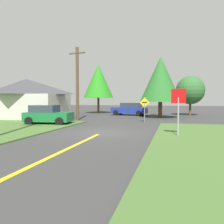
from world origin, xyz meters
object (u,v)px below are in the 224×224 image
direction_sign (145,107)px  pine_tree_center (98,81)px  stop_sign (178,103)px  car_approaching_junction (130,109)px  oak_tree_left (190,90)px  parked_car_near_building (48,115)px  utility_pole_mid (77,83)px  oak_tree_right (160,79)px  barn (27,99)px

direction_sign → pine_tree_center: 15.30m
stop_sign → direction_sign: size_ratio=1.19×
car_approaching_junction → oak_tree_left: (7.58, 1.25, 2.42)m
pine_tree_center → stop_sign: bearing=-60.9°
direction_sign → pine_tree_center: pine_tree_center is taller
oak_tree_left → parked_car_near_building: bearing=-131.6°
parked_car_near_building → utility_pole_mid: utility_pole_mid is taller
car_approaching_junction → oak_tree_right: oak_tree_right is taller
utility_pole_mid → pine_tree_center: bearing=97.4°
car_approaching_junction → pine_tree_center: pine_tree_center is taller
direction_sign → stop_sign: bearing=-70.0°
oak_tree_left → direction_sign: bearing=-113.8°
parked_car_near_building → barn: (-5.36, 4.91, 1.35)m
utility_pole_mid → oak_tree_left: size_ratio=1.44×
oak_tree_left → pine_tree_center: bearing=171.1°
parked_car_near_building → oak_tree_left: bearing=42.2°
car_approaching_junction → oak_tree_right: size_ratio=0.68×
car_approaching_junction → barn: bearing=44.8°
pine_tree_center → barn: bearing=-113.3°
oak_tree_right → barn: bearing=-161.7°
stop_sign → direction_sign: (-2.78, 7.65, -0.52)m
oak_tree_right → barn: (-14.14, -4.67, -2.20)m
car_approaching_junction → parked_car_near_building: size_ratio=1.18×
stop_sign → oak_tree_left: (1.79, 18.00, 1.30)m
parked_car_near_building → utility_pole_mid: 5.32m
utility_pole_mid → oak_tree_right: 9.50m
stop_sign → utility_pole_mid: 12.96m
parked_car_near_building → utility_pole_mid: size_ratio=0.55×
stop_sign → oak_tree_right: size_ratio=0.39×
parked_car_near_building → pine_tree_center: (-0.63, 15.88, 3.94)m
pine_tree_center → oak_tree_left: bearing=-8.9°
stop_sign → car_approaching_junction: bearing=-62.6°
parked_car_near_building → oak_tree_left: 18.68m
stop_sign → direction_sign: bearing=-61.7°
utility_pole_mid → oak_tree_left: utility_pole_mid is taller
stop_sign → direction_sign: 8.15m
direction_sign → barn: size_ratio=0.27×
direction_sign → utility_pole_mid: bearing=173.0°
stop_sign → pine_tree_center: 23.09m
oak_tree_left → utility_pole_mid: bearing=-140.2°
barn → pine_tree_center: bearing=66.7°
oak_tree_right → barn: size_ratio=0.82×
car_approaching_junction → utility_pole_mid: 9.59m
direction_sign → parked_car_near_building: bearing=-155.6°
direction_sign → oak_tree_right: 6.84m
parked_car_near_building → barn: size_ratio=0.48×
pine_tree_center → oak_tree_right: pine_tree_center is taller
stop_sign → car_approaching_junction: stop_sign is taller
parked_car_near_building → direction_sign: 8.50m
direction_sign → oak_tree_left: size_ratio=0.45×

